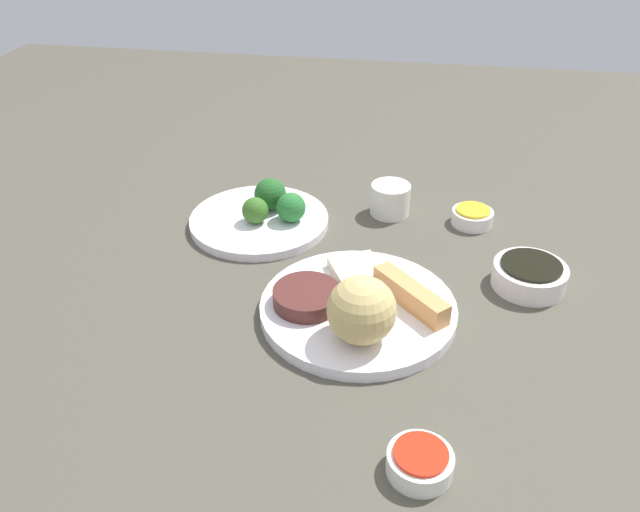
# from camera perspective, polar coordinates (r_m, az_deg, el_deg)

# --- Properties ---
(tabletop) EXTENTS (2.20, 2.20, 0.02)m
(tabletop) POSITION_cam_1_polar(r_m,az_deg,el_deg) (0.86, 1.50, -4.32)
(tabletop) COLOR #4B483C
(tabletop) RESTS_ON ground
(main_plate) EXTENTS (0.25, 0.25, 0.02)m
(main_plate) POSITION_cam_1_polar(r_m,az_deg,el_deg) (0.82, 3.41, -4.73)
(main_plate) COLOR white
(main_plate) RESTS_ON tabletop
(rice_scoop) EXTENTS (0.08, 0.08, 0.08)m
(rice_scoop) POSITION_cam_1_polar(r_m,az_deg,el_deg) (0.74, 3.74, -4.85)
(rice_scoop) COLOR tan
(rice_scoop) RESTS_ON main_plate
(spring_roll) EXTENTS (0.10, 0.10, 0.03)m
(spring_roll) POSITION_cam_1_polar(r_m,az_deg,el_deg) (0.81, 8.08, -3.46)
(spring_roll) COLOR tan
(spring_roll) RESTS_ON main_plate
(crab_rangoon_wonton) EXTENTS (0.09, 0.09, 0.01)m
(crab_rangoon_wonton) POSITION_cam_1_polar(r_m,az_deg,el_deg) (0.87, 3.27, -1.26)
(crab_rangoon_wonton) COLOR beige
(crab_rangoon_wonton) RESTS_ON main_plate
(stir_fry_heap) EXTENTS (0.09, 0.09, 0.02)m
(stir_fry_heap) POSITION_cam_1_polar(r_m,az_deg,el_deg) (0.81, -1.19, -3.67)
(stir_fry_heap) COLOR #4E2521
(stir_fry_heap) RESTS_ON main_plate
(broccoli_plate) EXTENTS (0.22, 0.22, 0.01)m
(broccoli_plate) POSITION_cam_1_polar(r_m,az_deg,el_deg) (1.02, -5.45, 3.16)
(broccoli_plate) COLOR white
(broccoli_plate) RESTS_ON tabletop
(broccoli_floret_0) EXTENTS (0.05, 0.05, 0.05)m
(broccoli_floret_0) POSITION_cam_1_polar(r_m,az_deg,el_deg) (0.99, -2.61, 4.36)
(broccoli_floret_0) COLOR #277130
(broccoli_floret_0) RESTS_ON broccoli_plate
(broccoli_floret_1) EXTENTS (0.04, 0.04, 0.04)m
(broccoli_floret_1) POSITION_cam_1_polar(r_m,az_deg,el_deg) (0.99, -5.82, 4.08)
(broccoli_floret_1) COLOR #366623
(broccoli_floret_1) RESTS_ON broccoli_plate
(broccoli_floret_2) EXTENTS (0.05, 0.05, 0.05)m
(broccoli_floret_2) POSITION_cam_1_polar(r_m,az_deg,el_deg) (1.02, -4.47, 5.53)
(broccoli_floret_2) COLOR #225B24
(broccoli_floret_2) RESTS_ON broccoli_plate
(soy_sauce_bowl) EXTENTS (0.10, 0.10, 0.03)m
(soy_sauce_bowl) POSITION_cam_1_polar(r_m,az_deg,el_deg) (0.91, 18.19, -1.72)
(soy_sauce_bowl) COLOR white
(soy_sauce_bowl) RESTS_ON tabletop
(soy_sauce_bowl_liquid) EXTENTS (0.08, 0.08, 0.00)m
(soy_sauce_bowl_liquid) POSITION_cam_1_polar(r_m,az_deg,el_deg) (0.90, 18.38, -0.78)
(soy_sauce_bowl_liquid) COLOR black
(soy_sauce_bowl_liquid) RESTS_ON soy_sauce_bowl
(sauce_ramekin_sweet_and_sour) EXTENTS (0.06, 0.06, 0.02)m
(sauce_ramekin_sweet_and_sour) POSITION_cam_1_polar(r_m,az_deg,el_deg) (0.65, 8.90, -17.82)
(sauce_ramekin_sweet_and_sour) COLOR white
(sauce_ramekin_sweet_and_sour) RESTS_ON tabletop
(sauce_ramekin_sweet_and_sour_liquid) EXTENTS (0.05, 0.05, 0.00)m
(sauce_ramekin_sweet_and_sour_liquid) POSITION_cam_1_polar(r_m,az_deg,el_deg) (0.64, 9.01, -17.06)
(sauce_ramekin_sweet_and_sour_liquid) COLOR red
(sauce_ramekin_sweet_and_sour_liquid) RESTS_ON sauce_ramekin_sweet_and_sour
(sauce_ramekin_hot_mustard) EXTENTS (0.06, 0.06, 0.02)m
(sauce_ramekin_hot_mustard) POSITION_cam_1_polar(r_m,az_deg,el_deg) (1.04, 13.44, 3.37)
(sauce_ramekin_hot_mustard) COLOR white
(sauce_ramekin_hot_mustard) RESTS_ON tabletop
(sauce_ramekin_hot_mustard_liquid) EXTENTS (0.05, 0.05, 0.00)m
(sauce_ramekin_hot_mustard_liquid) POSITION_cam_1_polar(r_m,az_deg,el_deg) (1.03, 13.53, 4.02)
(sauce_ramekin_hot_mustard_liquid) COLOR yellow
(sauce_ramekin_hot_mustard_liquid) RESTS_ON sauce_ramekin_hot_mustard
(teacup) EXTENTS (0.06, 0.06, 0.05)m
(teacup) POSITION_cam_1_polar(r_m,az_deg,el_deg) (1.04, 6.29, 5.05)
(teacup) COLOR white
(teacup) RESTS_ON tabletop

